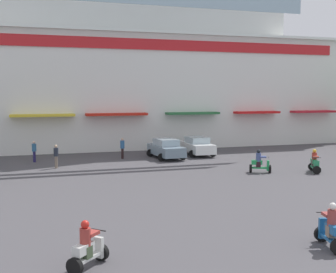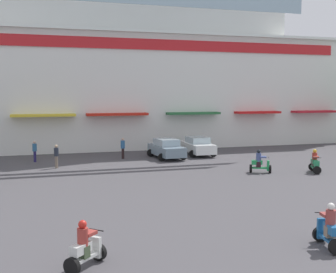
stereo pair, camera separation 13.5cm
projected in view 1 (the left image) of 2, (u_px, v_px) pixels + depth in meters
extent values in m
plane|color=#48464A|center=(239.00, 190.00, 22.97)|extent=(128.00, 128.00, 0.00)
cube|color=white|center=(141.00, 93.00, 43.58)|extent=(39.70, 10.41, 10.40)
cube|color=silver|center=(139.00, 2.00, 43.18)|extent=(27.20, 9.37, 7.69)
cube|color=red|center=(154.00, 44.00, 38.15)|extent=(36.53, 0.12, 0.94)
cube|color=white|center=(154.00, 32.00, 38.01)|extent=(39.70, 0.70, 0.24)
cube|color=gold|center=(43.00, 115.00, 35.47)|extent=(5.16, 1.10, 0.20)
cube|color=red|center=(117.00, 114.00, 37.26)|extent=(5.29, 1.10, 0.20)
cube|color=#276437|center=(193.00, 113.00, 39.30)|extent=(4.93, 1.10, 0.20)
cube|color=red|center=(257.00, 112.00, 41.21)|extent=(4.45, 1.10, 0.20)
cube|color=red|center=(313.00, 112.00, 43.04)|extent=(4.64, 1.10, 0.20)
cube|color=slate|center=(166.00, 150.00, 34.16)|extent=(2.08, 4.29, 0.74)
cube|color=#9BB0BB|center=(166.00, 142.00, 34.10)|extent=(1.67, 2.20, 0.53)
cylinder|color=black|center=(150.00, 153.00, 35.06)|extent=(0.61, 0.21, 0.60)
cylinder|color=black|center=(170.00, 152.00, 35.71)|extent=(0.61, 0.21, 0.60)
cylinder|color=black|center=(162.00, 157.00, 32.68)|extent=(0.61, 0.21, 0.60)
cylinder|color=black|center=(183.00, 156.00, 33.32)|extent=(0.61, 0.21, 0.60)
cube|color=white|center=(197.00, 147.00, 36.02)|extent=(1.81, 4.31, 0.74)
cube|color=#A3B7BF|center=(197.00, 140.00, 35.95)|extent=(1.54, 2.16, 0.50)
cylinder|color=black|center=(182.00, 150.00, 37.07)|extent=(0.60, 0.17, 0.60)
cylinder|color=black|center=(201.00, 149.00, 37.57)|extent=(0.60, 0.17, 0.60)
cylinder|color=black|center=(192.00, 154.00, 34.53)|extent=(0.60, 0.17, 0.60)
cylinder|color=black|center=(213.00, 153.00, 35.03)|extent=(0.60, 0.17, 0.60)
cylinder|color=black|center=(317.00, 170.00, 27.42)|extent=(0.53, 0.33, 0.52)
cylinder|color=black|center=(312.00, 167.00, 28.71)|extent=(0.53, 0.33, 0.52)
cube|color=#278856|center=(314.00, 167.00, 28.06)|extent=(0.70, 1.16, 0.10)
cube|color=#278856|center=(314.00, 161.00, 28.25)|extent=(0.56, 0.79, 0.28)
cube|color=#278856|center=(316.00, 166.00, 27.53)|extent=(0.35, 0.25, 0.69)
cylinder|color=black|center=(317.00, 158.00, 27.45)|extent=(0.49, 0.24, 0.04)
cube|color=#4E5148|center=(314.00, 163.00, 28.16)|extent=(0.40, 0.38, 0.36)
cylinder|color=#9A372B|center=(314.00, 157.00, 28.12)|extent=(0.42, 0.42, 0.51)
sphere|color=gold|center=(315.00, 151.00, 28.08)|extent=(0.25, 0.25, 0.25)
cube|color=#9A372B|center=(315.00, 157.00, 27.83)|extent=(0.48, 0.54, 0.10)
cylinder|color=black|center=(270.00, 169.00, 27.88)|extent=(0.35, 0.53, 0.52)
cylinder|color=black|center=(251.00, 168.00, 28.05)|extent=(0.35, 0.53, 0.52)
cube|color=#1F8D49|center=(260.00, 168.00, 27.96)|extent=(1.09, 0.71, 0.10)
cube|color=#1F8D49|center=(257.00, 162.00, 27.95)|extent=(0.74, 0.56, 0.28)
cube|color=#1F8D49|center=(268.00, 166.00, 27.88)|extent=(0.26, 0.35, 0.66)
cylinder|color=black|center=(269.00, 157.00, 27.82)|extent=(0.25, 0.49, 0.04)
cube|color=black|center=(258.00, 164.00, 27.95)|extent=(0.39, 0.41, 0.36)
cylinder|color=#414F83|center=(259.00, 157.00, 27.91)|extent=(0.43, 0.43, 0.55)
sphere|color=black|center=(259.00, 151.00, 27.87)|extent=(0.25, 0.25, 0.25)
cube|color=#414F83|center=(263.00, 157.00, 27.87)|extent=(0.54, 0.49, 0.10)
cylinder|color=black|center=(101.00, 252.00, 13.24)|extent=(0.47, 0.46, 0.52)
cylinder|color=black|center=(75.00, 267.00, 12.13)|extent=(0.47, 0.46, 0.52)
cube|color=silver|center=(88.00, 257.00, 12.68)|extent=(0.97, 0.99, 0.10)
cube|color=silver|center=(83.00, 249.00, 12.44)|extent=(0.70, 0.71, 0.28)
cube|color=silver|center=(98.00, 247.00, 13.11)|extent=(0.33, 0.32, 0.64)
cylinder|color=black|center=(99.00, 230.00, 13.08)|extent=(0.40, 0.39, 0.04)
cube|color=#3F4F36|center=(86.00, 252.00, 12.54)|extent=(0.42, 0.42, 0.36)
cylinder|color=#9E362F|center=(85.00, 237.00, 12.50)|extent=(0.45, 0.45, 0.52)
sphere|color=red|center=(85.00, 224.00, 12.46)|extent=(0.25, 0.25, 0.25)
cube|color=#9E362F|center=(91.00, 233.00, 12.74)|extent=(0.55, 0.55, 0.10)
cylinder|color=black|center=(322.00, 234.00, 14.95)|extent=(0.54, 0.26, 0.52)
cube|color=#1B5995|center=(330.00, 238.00, 14.32)|extent=(0.52, 1.14, 0.10)
cube|color=#1B5995|center=(333.00, 229.00, 14.05)|extent=(0.45, 0.76, 0.28)
cube|color=#1B5995|center=(324.00, 228.00, 14.80)|extent=(0.34, 0.21, 0.71)
cylinder|color=black|center=(324.00, 212.00, 14.77)|extent=(0.51, 0.15, 0.04)
cube|color=#806E5E|center=(332.00, 231.00, 14.16)|extent=(0.37, 0.34, 0.36)
cylinder|color=brown|center=(332.00, 218.00, 14.12)|extent=(0.38, 0.38, 0.54)
sphere|color=silver|center=(333.00, 206.00, 14.08)|extent=(0.25, 0.25, 0.25)
cube|color=brown|center=(329.00, 215.00, 14.39)|extent=(0.43, 0.51, 0.10)
cylinder|color=#7A6959|center=(56.00, 162.00, 29.61)|extent=(0.26, 0.26, 0.83)
cylinder|color=#222834|center=(56.00, 152.00, 29.54)|extent=(0.42, 0.42, 0.57)
sphere|color=tan|center=(56.00, 146.00, 29.50)|extent=(0.22, 0.22, 0.22)
cylinder|color=black|center=(122.00, 154.00, 33.94)|extent=(0.29, 0.29, 0.82)
cylinder|color=#2B5888|center=(122.00, 144.00, 33.87)|extent=(0.46, 0.46, 0.61)
sphere|color=tan|center=(122.00, 139.00, 33.83)|extent=(0.20, 0.20, 0.20)
cylinder|color=#241E4F|center=(34.00, 157.00, 32.24)|extent=(0.23, 0.23, 0.82)
cylinder|color=#2E608B|center=(34.00, 148.00, 32.17)|extent=(0.36, 0.36, 0.56)
sphere|color=tan|center=(34.00, 142.00, 32.13)|extent=(0.22, 0.22, 0.22)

